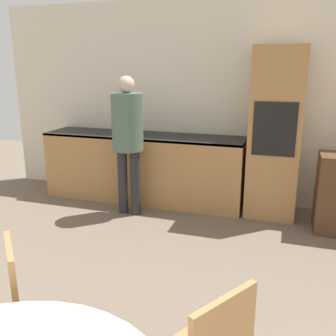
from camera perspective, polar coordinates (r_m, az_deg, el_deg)
name	(u,v)px	position (r m, az deg, el deg)	size (l,w,h in m)	color
wall_back	(228,104)	(4.95, 9.09, 9.64)	(6.46, 0.05, 2.60)	silver
kitchen_counter	(144,167)	(5.04, -3.73, 0.22)	(2.67, 0.60, 0.90)	#AD7A47
oven_unit	(275,134)	(4.60, 15.98, 5.03)	(0.58, 0.59, 2.00)	#AD7A47
person_standing	(128,131)	(4.45, -6.17, 5.56)	(0.37, 0.37, 1.67)	#262628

